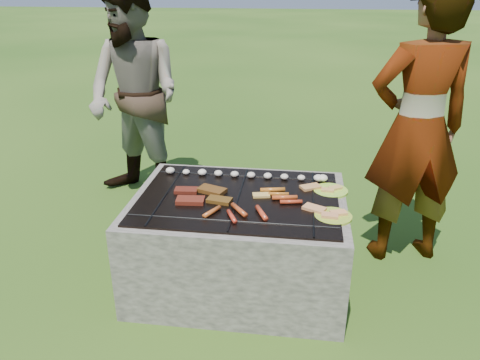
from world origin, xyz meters
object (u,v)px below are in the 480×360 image
object	(u,v)px
bystander	(135,97)
plate_far	(331,190)
plate_near	(333,216)
cook	(418,129)
fire_pit	(239,243)

from	to	relation	value
bystander	plate_far	bearing A→B (deg)	-5.46
plate_near	cook	world-z (taller)	cook
fire_pit	plate_near	xyz separation A→B (m)	(0.56, -0.18, 0.33)
cook	bystander	bearing A→B (deg)	-32.16
plate_near	bystander	world-z (taller)	bystander
plate_far	plate_near	xyz separation A→B (m)	(-0.00, -0.35, 0.00)
bystander	plate_near	bearing A→B (deg)	-13.60
fire_pit	plate_near	size ratio (longest dim) A/B	4.91
plate_far	cook	bearing A→B (deg)	29.76
plate_far	bystander	world-z (taller)	bystander
plate_near	bystander	size ratio (longest dim) A/B	0.14
plate_far	plate_near	bearing A→B (deg)	-90.01
plate_near	fire_pit	bearing A→B (deg)	162.44
plate_far	bystander	xyz separation A→B (m)	(-1.60, 0.99, 0.32)
cook	bystander	world-z (taller)	cook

